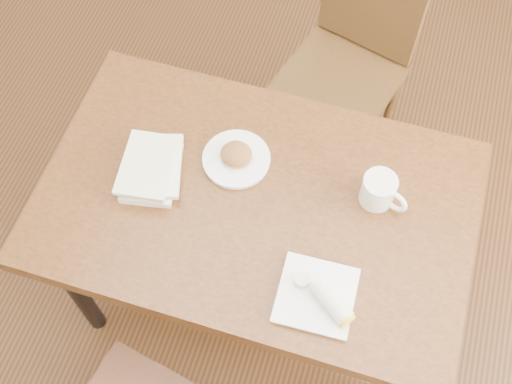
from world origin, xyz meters
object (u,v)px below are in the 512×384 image
(chair_far, at_px, (352,52))
(plate_burrito, at_px, (321,297))
(table, at_px, (256,212))
(coffee_mug, at_px, (380,190))
(plate_scone, at_px, (236,157))
(book_stack, at_px, (152,168))

(chair_far, bearing_deg, plate_burrito, -83.14)
(table, relative_size, plate_burrito, 5.76)
(coffee_mug, xyz_separation_m, plate_burrito, (-0.08, -0.36, -0.03))
(table, height_order, coffee_mug, coffee_mug)
(table, distance_m, plate_burrito, 0.37)
(chair_far, distance_m, plate_scone, 0.78)
(chair_far, distance_m, coffee_mug, 0.79)
(table, relative_size, coffee_mug, 8.91)
(plate_scone, relative_size, coffee_mug, 1.44)
(coffee_mug, height_order, plate_burrito, coffee_mug)
(table, height_order, chair_far, chair_far)
(plate_scone, distance_m, book_stack, 0.26)
(table, distance_m, chair_far, 0.85)
(chair_far, height_order, plate_scone, chair_far)
(chair_far, xyz_separation_m, plate_scone, (-0.23, -0.72, 0.22))
(coffee_mug, height_order, book_stack, coffee_mug)
(chair_far, height_order, plate_burrito, chair_far)
(plate_scone, height_order, plate_burrito, plate_burrito)
(table, xyz_separation_m, plate_burrito, (0.26, -0.25, 0.10))
(plate_burrito, xyz_separation_m, book_stack, (-0.59, 0.24, 0.01))
(plate_scone, relative_size, plate_burrito, 0.93)
(chair_far, relative_size, plate_scone, 4.53)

